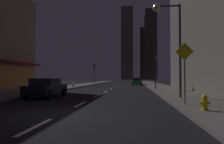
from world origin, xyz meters
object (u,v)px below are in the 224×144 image
at_px(street_lamp_right, 168,27).
at_px(pedestrian_crossing_sign, 185,68).
at_px(car_parked_near, 46,88).
at_px(fire_hydrant_yellow_near, 205,103).
at_px(fire_hydrant_far_left, 73,85).
at_px(traffic_light_far_left, 94,70).
at_px(traffic_light_near_right, 156,63).
at_px(car_parked_far, 137,81).

relative_size(street_lamp_right, pedestrian_crossing_sign, 2.09).
bearing_deg(pedestrian_crossing_sign, car_parked_near, 156.88).
height_order(fire_hydrant_yellow_near, fire_hydrant_far_left, same).
height_order(traffic_light_far_left, pedestrian_crossing_sign, traffic_light_far_left).
relative_size(traffic_light_near_right, street_lamp_right, 0.64).
xyz_separation_m(street_lamp_right, pedestrian_crossing_sign, (0.22, -3.69, -3.05)).
bearing_deg(street_lamp_right, fire_hydrant_yellow_near, -84.78).
xyz_separation_m(fire_hydrant_far_left, street_lamp_right, (11.28, -14.46, 4.61)).
bearing_deg(fire_hydrant_yellow_near, traffic_light_far_left, 108.49).
height_order(car_parked_far, street_lamp_right, street_lamp_right).
relative_size(car_parked_near, fire_hydrant_yellow_near, 6.48).
bearing_deg(fire_hydrant_far_left, pedestrian_crossing_sign, -57.64).
xyz_separation_m(car_parked_far, fire_hydrant_yellow_near, (2.30, -32.41, -0.29)).
relative_size(car_parked_near, pedestrian_crossing_sign, 1.34).
distance_m(traffic_light_near_right, traffic_light_far_left, 22.13).
bearing_deg(fire_hydrant_yellow_near, pedestrian_crossing_sign, 98.51).
height_order(fire_hydrant_far_left, traffic_light_far_left, traffic_light_far_left).
relative_size(car_parked_near, fire_hydrant_far_left, 6.48).
bearing_deg(traffic_light_far_left, fire_hydrant_yellow_near, -71.51).
bearing_deg(fire_hydrant_far_left, street_lamp_right, -52.04).
distance_m(car_parked_near, fire_hydrant_far_left, 14.41).
height_order(traffic_light_near_right, traffic_light_far_left, same).
height_order(car_parked_near, fire_hydrant_yellow_near, car_parked_near).
height_order(traffic_light_far_left, street_lamp_right, street_lamp_right).
distance_m(fire_hydrant_yellow_near, traffic_light_near_right, 15.15).
distance_m(car_parked_far, traffic_light_near_right, 17.80).
distance_m(car_parked_far, fire_hydrant_yellow_near, 32.50).
bearing_deg(pedestrian_crossing_sign, traffic_light_near_right, 90.44).
height_order(car_parked_near, street_lamp_right, street_lamp_right).
xyz_separation_m(car_parked_near, traffic_light_near_right, (9.10, 8.96, 2.45)).
height_order(car_parked_near, traffic_light_far_left, traffic_light_far_left).
bearing_deg(fire_hydrant_yellow_near, traffic_light_near_right, 91.54).
bearing_deg(pedestrian_crossing_sign, street_lamp_right, 93.41).
height_order(car_parked_far, fire_hydrant_far_left, car_parked_far).
bearing_deg(traffic_light_near_right, traffic_light_far_left, 119.80).
bearing_deg(car_parked_near, fire_hydrant_yellow_near, -31.99).
height_order(traffic_light_near_right, pedestrian_crossing_sign, traffic_light_near_right).
distance_m(fire_hydrant_far_left, traffic_light_far_left, 14.21).
xyz_separation_m(fire_hydrant_far_left, traffic_light_near_right, (11.40, -5.27, 2.74)).
xyz_separation_m(fire_hydrant_far_left, traffic_light_far_left, (0.40, 13.94, 2.74)).
bearing_deg(pedestrian_crossing_sign, fire_hydrant_far_left, 122.36).
relative_size(car_parked_near, car_parked_far, 1.00).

